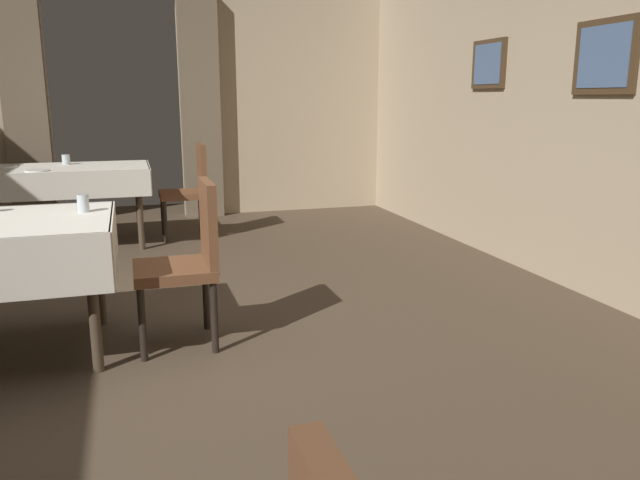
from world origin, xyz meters
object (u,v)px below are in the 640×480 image
Objects in this scene: chair_far_right at (190,186)px; plate_far_b at (37,171)px; chair_mid_right at (188,255)px; plate_far_c at (6,167)px; glass_mid_b at (83,203)px; glass_far_a at (66,160)px; dining_table_far at (64,176)px.

chair_far_right is 1.41m from plate_far_b.
chair_mid_right is 5.16× the size of plate_far_c.
glass_mid_b is 0.49× the size of plate_far_b.
chair_mid_right reaches higher than glass_mid_b.
chair_far_right is 4.56× the size of plate_far_b.
plate_far_b and plate_far_c have the same top height.
chair_mid_right reaches higher than glass_far_a.
glass_mid_b is at bearing -107.83° from chair_far_right.
plate_far_b is 0.51m from plate_far_c.
glass_far_a is 0.56m from plate_far_b.
chair_mid_right is at bearing -64.55° from plate_far_c.
glass_far_a is 0.46× the size of plate_far_b.
plate_far_b is at bearing -164.91° from chair_far_right.
chair_far_right reaches higher than plate_far_c.
chair_far_right is (1.15, 0.05, -0.15)m from dining_table_far.
plate_far_b is (-1.34, -0.36, 0.24)m from chair_far_right.
chair_mid_right is 3.11m from glass_far_a.
plate_far_c is at bearing 107.27° from glass_mid_b.
chair_far_right reaches higher than plate_far_b.
glass_far_a reaches higher than plate_far_b.
plate_far_c is (-0.31, 0.41, 0.00)m from plate_far_b.
glass_far_a is (0.01, 0.21, 0.13)m from dining_table_far.
chair_mid_right is 9.84× the size of glass_far_a.
plate_far_b reaches higher than dining_table_far.
dining_table_far is 0.25m from glass_far_a.
chair_mid_right is 2.83m from chair_far_right.
glass_mid_b is at bearing 156.78° from chair_mid_right.
plate_far_b is (-1.05, 2.45, 0.24)m from chair_mid_right.
chair_mid_right is at bearing -95.78° from chair_far_right.
glass_far_a is (-0.86, 2.97, 0.28)m from chair_mid_right.
plate_far_c is (-1.65, 0.05, 0.24)m from chair_far_right.
dining_table_far is at bearing -92.88° from glass_far_a.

